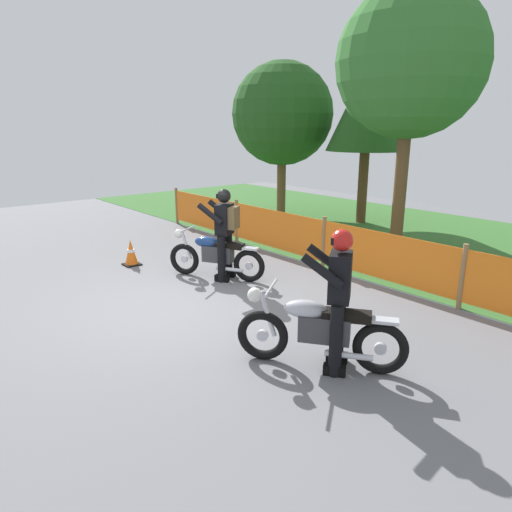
# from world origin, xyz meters

# --- Properties ---
(ground) EXTENTS (24.00, 24.00, 0.02)m
(ground) POSITION_xyz_m (0.00, 0.00, -0.01)
(ground) COLOR slate
(grass_verge) EXTENTS (24.00, 7.51, 0.01)m
(grass_verge) POSITION_xyz_m (0.00, 7.00, 0.01)
(grass_verge) COLOR #386B2D
(grass_verge) RESTS_ON ground
(barrier_fence) EXTENTS (11.52, 0.08, 1.05)m
(barrier_fence) POSITION_xyz_m (0.00, 3.24, 0.54)
(barrier_fence) COLOR olive
(barrier_fence) RESTS_ON ground
(tree_leftmost) EXTENTS (3.13, 3.13, 4.69)m
(tree_leftmost) POSITION_xyz_m (-4.88, 6.62, 3.11)
(tree_leftmost) COLOR brown
(tree_leftmost) RESTS_ON ground
(tree_near_left) EXTENTS (2.25, 2.25, 4.58)m
(tree_near_left) POSITION_xyz_m (-2.35, 7.49, 3.30)
(tree_near_left) COLOR brown
(tree_near_left) RESTS_ON ground
(tree_near_right) EXTENTS (3.10, 3.10, 5.59)m
(tree_near_right) POSITION_xyz_m (0.21, 5.46, 4.02)
(tree_near_right) COLOR brown
(tree_near_right) RESTS_ON ground
(motorcycle_lead) EXTENTS (1.71, 1.27, 0.96)m
(motorcycle_lead) POSITION_xyz_m (2.67, 0.21, 0.46)
(motorcycle_lead) COLOR black
(motorcycle_lead) RESTS_ON ground
(motorcycle_trailing) EXTENTS (1.73, 1.07, 0.92)m
(motorcycle_trailing) POSITION_xyz_m (-0.86, 1.19, 0.45)
(motorcycle_trailing) COLOR black
(motorcycle_trailing) RESTS_ON ground
(rider_lead) EXTENTS (0.73, 0.72, 1.69)m
(rider_lead) POSITION_xyz_m (2.83, 0.32, 0.92)
(rider_lead) COLOR black
(rider_lead) RESTS_ON ground
(rider_trailing) EXTENTS (0.79, 0.71, 1.69)m
(rider_trailing) POSITION_xyz_m (-0.68, 1.30, 0.95)
(rider_trailing) COLOR black
(rider_trailing) RESTS_ON ground
(traffic_cone) EXTENTS (0.32, 0.32, 0.53)m
(traffic_cone) POSITION_xyz_m (-2.65, 0.34, 0.26)
(traffic_cone) COLOR black
(traffic_cone) RESTS_ON ground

